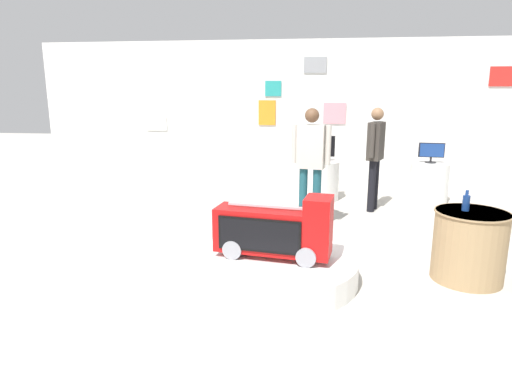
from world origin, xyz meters
name	(u,v)px	position (x,y,z in m)	size (l,w,h in m)	color
ground_plane	(261,271)	(0.00, 0.00, 0.00)	(30.00, 30.00, 0.00)	#B2ADA3
back_wall_display	(290,111)	(0.00, 5.46, 1.53)	(11.51, 0.13, 3.05)	silver
main_display_pedestal	(272,268)	(0.14, -0.21, 0.13)	(1.78, 1.78, 0.25)	silver
novelty_firetruck_tv	(275,231)	(0.17, -0.22, 0.53)	(1.24, 0.56, 0.67)	gray
display_pedestal_left_rear	(429,183)	(2.60, 3.48, 0.36)	(0.66, 0.66, 0.71)	silver
tv_on_left_rear	(431,152)	(2.60, 3.48, 0.91)	(0.44, 0.19, 0.35)	black
display_pedestal_center_rear	(318,180)	(0.65, 3.44, 0.36)	(0.73, 0.73, 0.71)	silver
tv_on_center_rear	(320,148)	(0.65, 3.44, 0.96)	(0.55, 0.20, 0.45)	black
side_table_round	(469,245)	(2.17, 0.05, 0.38)	(0.74, 0.74, 0.74)	#9E7F56
bottle_on_side_table	(466,202)	(2.11, 0.08, 0.83)	(0.07, 0.07, 0.22)	navy
shopper_browsing_near_truck	(311,159)	(0.51, 1.71, 1.01)	(0.55, 0.28, 1.72)	#194751
shopper_browsing_rear	(375,151)	(1.54, 2.79, 0.99)	(0.33, 0.53, 1.69)	black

